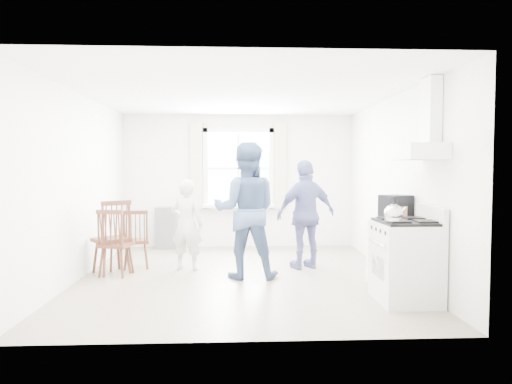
# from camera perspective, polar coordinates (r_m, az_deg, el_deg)

# --- Properties ---
(room_shell) EXTENTS (4.62, 5.12, 2.64)m
(room_shell) POSITION_cam_1_polar(r_m,az_deg,el_deg) (6.51, -2.01, 0.76)
(room_shell) COLOR gray
(room_shell) RESTS_ON ground
(window_assembly) EXTENTS (1.88, 0.24, 1.70)m
(window_assembly) POSITION_cam_1_polar(r_m,az_deg,el_deg) (8.96, -2.20, 2.41)
(window_assembly) COLOR white
(window_assembly) RESTS_ON room_shell
(range_hood) EXTENTS (0.45, 0.76, 0.94)m
(range_hood) POSITION_cam_1_polar(r_m,az_deg,el_deg) (5.60, 20.01, 6.36)
(range_hood) COLOR white
(range_hood) RESTS_ON room_shell
(shelf_unit) EXTENTS (0.40, 0.30, 0.80)m
(shelf_unit) POSITION_cam_1_polar(r_m,az_deg,el_deg) (9.01, -11.14, -4.42)
(shelf_unit) COLOR slate
(shelf_unit) RESTS_ON ground
(gas_stove) EXTENTS (0.68, 0.76, 1.12)m
(gas_stove) POSITION_cam_1_polar(r_m,az_deg,el_deg) (5.63, 18.22, -8.12)
(gas_stove) COLOR silver
(gas_stove) RESTS_ON ground
(kettle) EXTENTS (0.21, 0.21, 0.29)m
(kettle) POSITION_cam_1_polar(r_m,az_deg,el_deg) (5.32, 16.81, -2.60)
(kettle) COLOR silver
(kettle) RESTS_ON gas_stove
(low_cabinet) EXTENTS (0.50, 0.55, 0.90)m
(low_cabinet) POSITION_cam_1_polar(r_m,az_deg,el_deg) (6.31, 16.53, -7.22)
(low_cabinet) COLOR white
(low_cabinet) RESTS_ON ground
(stereo_stack) EXTENTS (0.43, 0.41, 0.30)m
(stereo_stack) POSITION_cam_1_polar(r_m,az_deg,el_deg) (6.22, 17.07, -1.77)
(stereo_stack) COLOR black
(stereo_stack) RESTS_ON low_cabinet
(cardboard_box) EXTENTS (0.31, 0.27, 0.17)m
(cardboard_box) POSITION_cam_1_polar(r_m,az_deg,el_deg) (6.09, 17.17, -2.52)
(cardboard_box) COLOR #976849
(cardboard_box) RESTS_ON low_cabinet
(windsor_chair_a) EXTENTS (0.45, 0.45, 0.92)m
(windsor_chair_a) POSITION_cam_1_polar(r_m,az_deg,el_deg) (7.26, -14.81, -4.97)
(windsor_chair_a) COLOR #472416
(windsor_chair_a) RESTS_ON ground
(windsor_chair_b) EXTENTS (0.49, 0.48, 0.98)m
(windsor_chair_b) POSITION_cam_1_polar(r_m,az_deg,el_deg) (6.83, -17.51, -5.20)
(windsor_chair_b) COLOR #472416
(windsor_chair_b) RESTS_ON ground
(windsor_chair_c) EXTENTS (0.64, 0.64, 1.10)m
(windsor_chair_c) POSITION_cam_1_polar(r_m,az_deg,el_deg) (6.96, -17.28, -4.44)
(windsor_chair_c) COLOR #472416
(windsor_chair_c) RESTS_ON ground
(person_left) EXTENTS (0.62, 0.62, 1.39)m
(person_left) POSITION_cam_1_polar(r_m,az_deg,el_deg) (7.03, -8.65, -4.06)
(person_left) COLOR silver
(person_left) RESTS_ON ground
(person_mid) EXTENTS (0.98, 0.98, 1.92)m
(person_mid) POSITION_cam_1_polar(r_m,az_deg,el_deg) (6.45, -1.28, -2.31)
(person_mid) COLOR #44597F
(person_mid) RESTS_ON ground
(person_right) EXTENTS (1.27, 1.27, 1.68)m
(person_right) POSITION_cam_1_polar(r_m,az_deg,el_deg) (7.10, 6.28, -2.79)
(person_right) COLOR navy
(person_right) RESTS_ON ground
(potted_plant) EXTENTS (0.27, 0.27, 0.37)m
(potted_plant) POSITION_cam_1_polar(r_m,az_deg,el_deg) (8.89, -1.30, -0.35)
(potted_plant) COLOR #35773D
(potted_plant) RESTS_ON window_assembly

